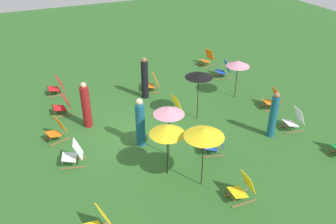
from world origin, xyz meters
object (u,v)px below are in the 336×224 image
Objects in this scene: deckchair_7 at (243,188)px; umbrella_4 at (199,75)px; deckchair_11 at (214,143)px; deckchair_8 at (273,100)px; deckchair_1 at (173,107)px; umbrella_0 at (169,111)px; person_3 at (86,106)px; deckchair_3 at (57,130)px; person_0 at (145,79)px; person_1 at (140,123)px; person_2 at (273,116)px; deckchair_6 at (57,86)px; deckchair_13 at (63,105)px; deckchair_2 at (74,154)px; deckchair_12 at (295,120)px; deckchair_5 at (224,70)px; deckchair_10 at (99,223)px; umbrella_3 at (238,64)px; deckchair_4 at (152,83)px; deckchair_0 at (207,58)px; umbrella_2 at (204,133)px; umbrella_1 at (167,130)px.

umbrella_4 reaches higher than deckchair_7.
deckchair_8 is at bearing 130.56° from deckchair_11.
deckchair_7 is at bearing -5.96° from deckchair_1.
umbrella_0 is 1.00× the size of person_3.
person_3 is (-0.43, 1.15, 0.46)m from deckchair_3.
deckchair_11 is 4.68m from person_0.
person_2 is at bearing -177.79° from person_1.
deckchair_13 is at bearing -0.25° from deckchair_6.
deckchair_12 is at bearing 95.62° from deckchair_2.
deckchair_5 is 10.34m from deckchair_10.
umbrella_4 reaches higher than umbrella_3.
deckchair_13 is 0.47× the size of person_0.
person_3 is (-0.23, -6.22, -0.69)m from umbrella_3.
deckchair_4 is 3.70m from person_3.
deckchair_2 is 1.03× the size of deckchair_10.
deckchair_0 is at bearing -116.99° from person_1.
umbrella_0 is at bearing -48.97° from umbrella_4.
deckchair_4 is 1.03× the size of deckchair_13.
deckchair_12 is at bearing 49.84° from deckchair_4.
deckchair_7 is 7.71m from deckchair_13.
deckchair_12 is 0.47× the size of person_0.
deckchair_3 is 5.32m from umbrella_4.
deckchair_5 is (1.57, 0.00, 0.00)m from deckchair_0.
umbrella_3 is 0.91× the size of person_0.
deckchair_8 is 1.00× the size of deckchair_10.
person_2 is (-1.85, 6.59, 0.45)m from deckchair_10.
deckchair_13 is (-1.73, 0.48, 0.00)m from deckchair_3.
person_3 is (-5.10, 0.87, 0.46)m from deckchair_10.
deckchair_3 is 4.68m from deckchair_10.
deckchair_7 is 1.00× the size of deckchair_13.
deckchair_2 and deckchair_7 have the same top height.
umbrella_2 is (1.19, -1.12, 1.42)m from deckchair_11.
umbrella_1 reaches higher than deckchair_1.
umbrella_4 reaches higher than deckchair_0.
deckchair_8 is 5.75m from umbrella_2.
umbrella_3 is at bearing -141.49° from person_1.
deckchair_4 is 5.05m from deckchair_11.
deckchair_7 is (7.20, -0.23, 0.00)m from deckchair_4.
deckchair_8 is 0.47× the size of umbrella_0.
umbrella_0 is at bearing 89.55° from deckchair_2.
umbrella_4 is at bearing -177.55° from deckchair_11.
umbrella_4 is at bearing 115.14° from deckchair_2.
deckchair_11 is 6.16m from deckchair_13.
umbrella_2 reaches higher than deckchair_11.
deckchair_5 is 7.56m from deckchair_13.
umbrella_0 is (-2.65, -1.02, 1.27)m from deckchair_7.
deckchair_3 is 4.40m from umbrella_1.
umbrella_2 is at bearing 40.13° from umbrella_1.
deckchair_1 is 0.97× the size of deckchair_11.
umbrella_0 is at bearing -52.50° from deckchair_0.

